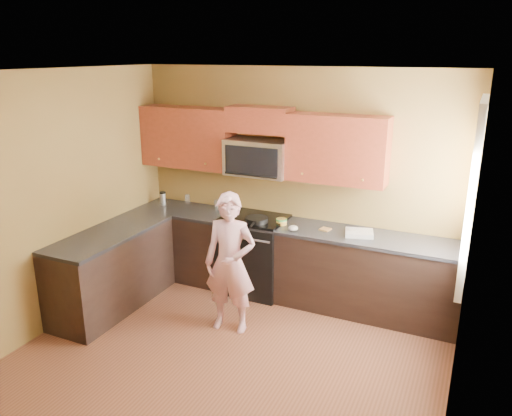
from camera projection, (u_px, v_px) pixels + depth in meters
The scene contains 27 objects.
floor at pixel (217, 370), 4.69m from camera, with size 4.00×4.00×0.00m, color brown.
ceiling at pixel (209, 72), 3.89m from camera, with size 4.00×4.00×0.00m, color white.
wall_back at pixel (295, 182), 6.02m from camera, with size 4.00×4.00×0.00m, color brown.
wall_front at pixel (21, 360), 2.56m from camera, with size 4.00×4.00×0.00m, color brown.
wall_left at pixel (42, 206), 5.09m from camera, with size 4.00×4.00×0.00m, color brown.
wall_right at pixel (464, 277), 3.49m from camera, with size 4.00×4.00×0.00m, color brown.
cabinet_back_run at pixel (285, 261), 6.04m from camera, with size 4.00×0.60×0.88m, color black.
cabinet_left_run at pixel (112, 271), 5.76m from camera, with size 0.60×1.60×0.88m, color black.
countertop_back at pixel (285, 225), 5.89m from camera, with size 4.00×0.62×0.04m, color black.
countertop_left at pixel (110, 234), 5.62m from camera, with size 0.62×1.60×0.04m, color black.
stove at pixel (254, 254), 6.16m from camera, with size 0.76×0.65×0.95m, color black, non-canonical shape.
microwave at pixel (258, 175), 5.98m from camera, with size 0.76×0.40×0.42m, color silver, non-canonical shape.
upper_cab_left at pixel (189, 166), 6.41m from camera, with size 1.22×0.33×0.75m, color maroon, non-canonical shape.
upper_cab_right at pixel (336, 182), 5.64m from camera, with size 1.12×0.33×0.75m, color maroon, non-canonical shape.
upper_cab_over_mw at pixel (260, 120), 5.82m from camera, with size 0.76×0.33×0.30m, color maroon.
window at pixel (474, 193), 4.45m from camera, with size 0.06×1.06×1.66m, color white, non-canonical shape.
woman at pixel (230, 263), 5.20m from camera, with size 0.55×0.36×1.50m, color pink.
frying_pan at pixel (257, 222), 5.86m from camera, with size 0.26×0.46×0.06m, color black, non-canonical shape.
butter_tub at pixel (281, 225), 5.86m from camera, with size 0.13×0.13×0.09m, color yellow, non-canonical shape.
toast_slice at pixel (325, 229), 5.68m from camera, with size 0.11×0.11×0.01m, color #B27F47.
napkin_a at pixel (293, 228), 5.65m from camera, with size 0.11×0.12×0.06m, color silver.
napkin_b at pixel (351, 231), 5.56m from camera, with size 0.12×0.13×0.07m, color silver.
dish_towel at pixel (359, 233), 5.51m from camera, with size 0.30×0.24×0.05m, color white.
travel_mug at pixel (163, 204), 6.64m from camera, with size 0.08×0.08×0.17m, color silver, non-canonical shape.
glass_a at pixel (187, 199), 6.66m from camera, with size 0.07×0.07×0.12m, color silver.
glass_b at pixel (217, 205), 6.42m from camera, with size 0.07×0.07×0.12m, color silver.
glass_c at pixel (225, 206), 6.37m from camera, with size 0.07×0.07×0.12m, color silver.
Camera 1 is at (2.02, -3.50, 2.85)m, focal length 35.16 mm.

